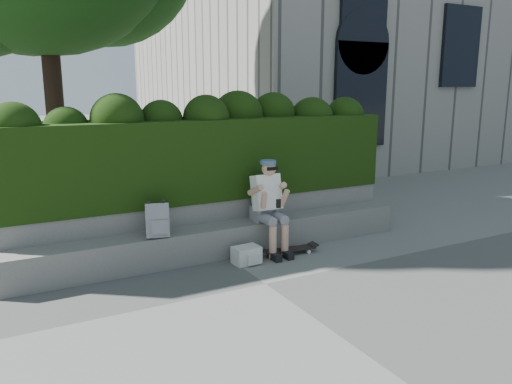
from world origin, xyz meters
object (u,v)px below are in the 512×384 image
skateboard (290,250)px  backpack_ground (246,255)px  person (268,203)px  backpack_plaid (157,220)px

skateboard → backpack_ground: backpack_ground is taller
person → skateboard: person is taller
person → backpack_ground: person is taller
skateboard → backpack_plaid: 2.00m
skateboard → backpack_plaid: bearing=175.5°
person → skateboard: size_ratio=1.72×
backpack_ground → backpack_plaid: bearing=158.9°
backpack_ground → skateboard: bearing=-0.1°
person → backpack_ground: (-0.51, -0.29, -0.63)m
skateboard → person: bearing=136.9°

